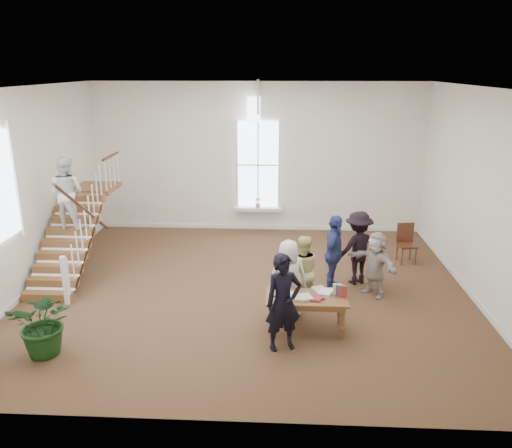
# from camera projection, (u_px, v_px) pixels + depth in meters

# --- Properties ---
(ground) EXTENTS (10.00, 10.00, 0.00)m
(ground) POSITION_uv_depth(u_px,v_px,m) (249.00, 289.00, 11.51)
(ground) COLOR #4F2F1F
(ground) RESTS_ON ground
(room_shell) EXTENTS (10.49, 10.00, 10.00)m
(room_shell) POSITION_uv_depth(u_px,v_px,m) (258.00, 217.00, 15.57)
(room_shell) COLOR silver
(room_shell) RESTS_ON ground
(staircase) EXTENTS (1.10, 4.10, 2.92)m
(staircase) POSITION_uv_depth(u_px,v_px,m) (70.00, 210.00, 11.95)
(staircase) COLOR brown
(staircase) RESTS_ON ground
(library_table) EXTENTS (1.55, 0.81, 0.79)m
(library_table) POSITION_uv_depth(u_px,v_px,m) (307.00, 300.00, 9.53)
(library_table) COLOR brown
(library_table) RESTS_ON ground
(police_officer) EXTENTS (0.77, 0.63, 1.82)m
(police_officer) POSITION_uv_depth(u_px,v_px,m) (283.00, 303.00, 8.84)
(police_officer) COLOR black
(police_officer) RESTS_ON ground
(elderly_woman) EXTENTS (0.86, 0.62, 1.63)m
(elderly_woman) POSITION_uv_depth(u_px,v_px,m) (288.00, 279.00, 10.06)
(elderly_woman) COLOR silver
(elderly_woman) RESTS_ON ground
(person_yellow) EXTENTS (0.84, 0.70, 1.57)m
(person_yellow) POSITION_uv_depth(u_px,v_px,m) (302.00, 271.00, 10.53)
(person_yellow) COLOR beige
(person_yellow) RESTS_ON ground
(woman_cluster_a) EXTENTS (0.74, 1.13, 1.78)m
(woman_cluster_a) POSITION_uv_depth(u_px,v_px,m) (334.00, 254.00, 11.20)
(woman_cluster_a) COLOR navy
(woman_cluster_a) RESTS_ON ground
(woman_cluster_b) EXTENTS (1.30, 1.07, 1.75)m
(woman_cluster_b) POSITION_uv_depth(u_px,v_px,m) (358.00, 248.00, 11.60)
(woman_cluster_b) COLOR black
(woman_cluster_b) RESTS_ON ground
(woman_cluster_c) EXTENTS (1.19, 1.35, 1.48)m
(woman_cluster_c) POSITION_uv_depth(u_px,v_px,m) (375.00, 264.00, 11.01)
(woman_cluster_c) COLOR #BAAFA7
(woman_cluster_c) RESTS_ON ground
(floor_plant) EXTENTS (1.19, 1.06, 1.24)m
(floor_plant) POSITION_uv_depth(u_px,v_px,m) (45.00, 323.00, 8.74)
(floor_plant) COLOR #123310
(floor_plant) RESTS_ON ground
(side_chair) EXTENTS (0.50, 0.50, 1.03)m
(side_chair) POSITION_uv_depth(u_px,v_px,m) (406.00, 241.00, 12.98)
(side_chair) COLOR #3C1D10
(side_chair) RESTS_ON ground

